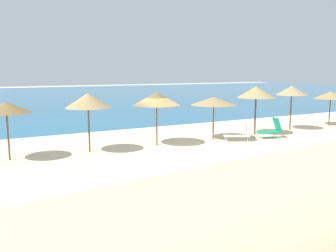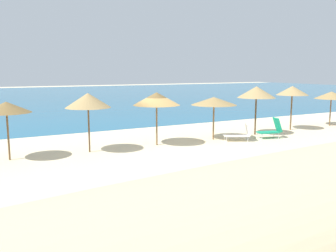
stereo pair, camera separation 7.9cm
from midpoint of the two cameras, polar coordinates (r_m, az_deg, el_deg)
name	(u,v)px [view 2 (the right image)]	position (r m, az deg, el deg)	size (l,w,h in m)	color
ground_plane	(168,147)	(18.45, 0.05, -3.38)	(160.00, 160.00, 0.00)	beige
sea_water	(38,97)	(56.88, -19.88, 4.34)	(160.00, 67.85, 0.01)	#1E6B93
beach_umbrella_3	(6,107)	(16.92, -24.21, 2.71)	(2.10, 2.10, 2.57)	brown
beach_umbrella_4	(88,100)	(17.38, -12.48, 3.99)	(2.16, 2.16, 2.85)	brown
beach_umbrella_5	(157,99)	(18.65, -1.71, 4.34)	(2.46, 2.46, 2.78)	brown
beach_umbrella_6	(214,101)	(20.36, 7.43, 3.95)	(2.58, 2.58, 2.43)	brown
beach_umbrella_7	(256,92)	(22.43, 13.98, 5.24)	(2.31, 2.31, 2.96)	brown
beach_umbrella_8	(292,91)	(24.96, 19.25, 5.32)	(2.07, 2.07, 2.90)	brown
beach_umbrella_9	(331,95)	(27.86, 24.63, 4.48)	(2.30, 2.30, 2.44)	brown
lounge_chair_0	(272,130)	(21.69, 16.26, -0.54)	(1.49, 0.95, 1.19)	#199972
lounge_chair_2	(240,134)	(20.39, 11.42, -1.24)	(1.58, 1.22, 0.95)	white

